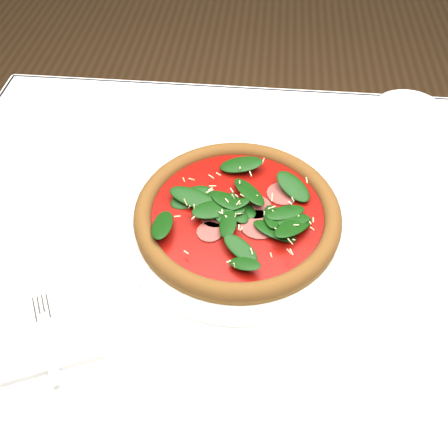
{
  "coord_description": "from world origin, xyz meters",
  "views": [
    {
      "loc": [
        -0.03,
        -0.54,
        1.37
      ],
      "look_at": [
        -0.08,
        -0.02,
        0.77
      ],
      "focal_mm": 40.0,
      "sensor_mm": 36.0,
      "label": 1
    }
  ],
  "objects": [
    {
      "name": "ground",
      "position": [
        0.0,
        0.0,
        0.0
      ],
      "size": [
        6.0,
        6.0,
        0.0
      ],
      "primitive_type": "plane",
      "color": "brown",
      "rests_on": "ground"
    },
    {
      "name": "plate",
      "position": [
        -0.06,
        0.0,
        0.76
      ],
      "size": [
        0.39,
        0.39,
        0.02
      ],
      "color": "silver",
      "rests_on": "dining_table"
    },
    {
      "name": "fork",
      "position": [
        -0.31,
        -0.23,
        0.76
      ],
      "size": [
        0.08,
        0.14,
        0.0
      ],
      "rotation": [
        0.0,
        0.0,
        0.48
      ],
      "color": "silver",
      "rests_on": "napkin"
    },
    {
      "name": "dining_table",
      "position": [
        0.0,
        0.0,
        0.65
      ],
      "size": [
        1.21,
        0.81,
        0.75
      ],
      "color": "white",
      "rests_on": "ground"
    },
    {
      "name": "pizza",
      "position": [
        -0.06,
        0.0,
        0.78
      ],
      "size": [
        0.4,
        0.4,
        0.04
      ],
      "rotation": [
        0.0,
        0.0,
        0.23
      ],
      "color": "olive",
      "rests_on": "plate"
    },
    {
      "name": "napkin",
      "position": [
        -0.3,
        -0.25,
        0.76
      ],
      "size": [
        0.15,
        0.11,
        0.01
      ],
      "primitive_type": "cube",
      "rotation": [
        0.0,
        0.0,
        0.4
      ],
      "color": "white",
      "rests_on": "dining_table"
    },
    {
      "name": "saucer_far",
      "position": [
        0.27,
        0.34,
        0.76
      ],
      "size": [
        0.14,
        0.14,
        0.01
      ],
      "color": "silver",
      "rests_on": "dining_table"
    }
  ]
}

